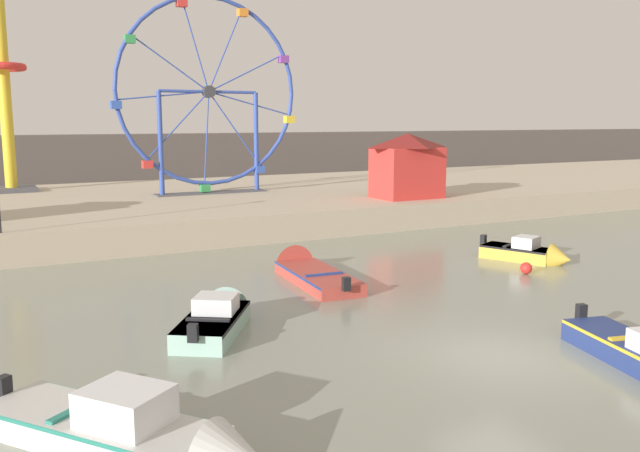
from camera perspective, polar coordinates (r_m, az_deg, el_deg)
ground_plane at (r=16.92m, az=14.92°, el=-10.75°), size 240.00×240.00×0.00m
quay_promenade at (r=39.72m, az=-11.83°, el=1.69°), size 110.00×20.59×1.33m
distant_town_skyline at (r=60.13m, az=-17.64°, el=5.39°), size 140.00×3.00×4.40m
motorboat_faded_red at (r=24.35m, az=-1.33°, el=-3.78°), size 2.11×6.01×1.52m
motorboat_pale_grey at (r=12.14m, az=-14.64°, el=-17.11°), size 4.60×5.56×1.57m
motorboat_mustard_yellow at (r=28.13m, az=17.56°, el=-2.22°), size 2.46×3.75×1.31m
motorboat_seafoam at (r=18.68m, az=-8.64°, el=-7.58°), size 3.43×4.20×1.36m
ferris_wheel_blue_frame at (r=39.86m, az=-9.50°, el=10.97°), size 11.02×1.20×11.37m
drop_tower_yellow_tower at (r=44.62m, az=-25.38°, el=10.23°), size 2.80×2.80×12.93m
carnival_booth_red_striped at (r=37.42m, az=7.47°, el=5.24°), size 3.86×2.76×3.58m
mooring_buoy_orange at (r=25.83m, az=17.23°, el=-3.47°), size 0.44×0.44×0.44m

